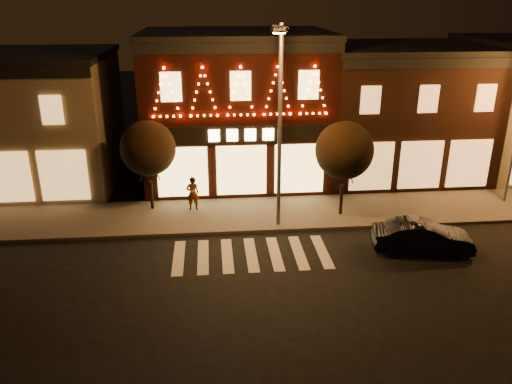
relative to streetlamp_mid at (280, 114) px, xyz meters
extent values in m
plane|color=black|center=(-1.42, -6.34, -5.39)|extent=(120.00, 120.00, 0.00)
cube|color=#47423D|center=(0.58, 1.66, -5.31)|extent=(44.00, 4.00, 0.15)
cube|color=#726551|center=(-14.42, 7.66, -1.89)|extent=(12.00, 8.00, 7.00)
cube|color=black|center=(-1.42, 7.66, -1.39)|extent=(10.00, 8.00, 8.00)
cube|color=black|center=(-1.42, 7.66, 2.76)|extent=(10.20, 8.20, 0.30)
cube|color=black|center=(-1.42, 3.61, 2.36)|extent=(10.00, 0.25, 0.50)
cube|color=black|center=(-1.42, 3.56, -1.79)|extent=(9.00, 0.15, 0.90)
cube|color=#FFD87F|center=(-1.42, 3.46, -1.79)|extent=(3.40, 0.08, 0.60)
cube|color=black|center=(8.08, 7.66, -1.79)|extent=(9.00, 8.00, 7.20)
cube|color=black|center=(8.08, 7.66, 1.96)|extent=(9.20, 8.20, 0.30)
cube|color=black|center=(8.08, 3.61, 1.56)|extent=(9.00, 0.25, 0.50)
cylinder|color=#59595E|center=(0.05, 0.26, -0.78)|extent=(0.18, 0.18, 8.93)
cylinder|color=#59595E|center=(-0.12, -0.62, 3.58)|extent=(0.45, 1.77, 0.11)
cube|color=#59595E|center=(-0.29, -1.49, 3.52)|extent=(0.61, 0.41, 0.20)
cube|color=orange|center=(-0.29, -1.49, 3.40)|extent=(0.46, 0.30, 0.06)
cylinder|color=black|center=(-5.95, 2.69, -4.51)|extent=(0.17, 0.17, 1.45)
sphere|color=black|center=(-5.95, 2.69, -2.13)|extent=(2.65, 2.65, 2.65)
cylinder|color=black|center=(3.23, 1.17, -4.49)|extent=(0.16, 0.16, 1.49)
sphere|color=black|center=(3.23, 1.17, -2.04)|extent=(2.73, 2.73, 2.73)
imported|color=black|center=(5.71, -2.71, -4.71)|extent=(4.27, 2.08, 1.35)
imported|color=gray|center=(-3.92, 2.37, -4.39)|extent=(0.66, 0.46, 1.70)
camera|label=1|loc=(-2.97, -21.15, 4.74)|focal=35.82mm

